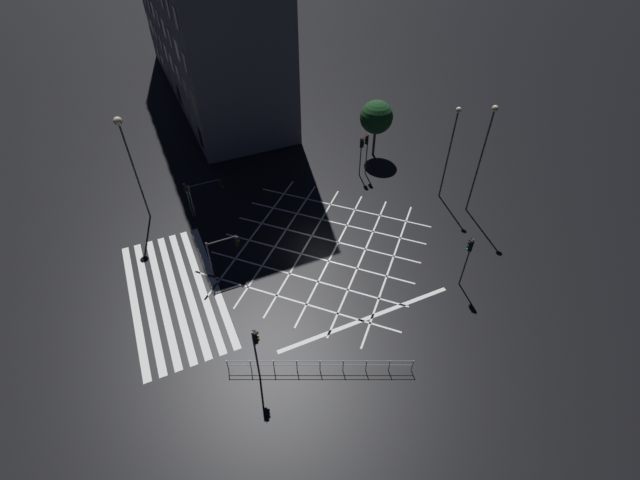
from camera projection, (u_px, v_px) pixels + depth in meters
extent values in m
plane|color=black|center=(320.00, 248.00, 33.33)|extent=(200.00, 200.00, 0.00)
cube|color=silver|center=(213.00, 281.00, 30.72)|extent=(12.61, 0.50, 0.01)
cube|color=silver|center=(201.00, 285.00, 30.44)|extent=(12.61, 0.50, 0.01)
cube|color=silver|center=(188.00, 289.00, 30.16)|extent=(12.61, 0.50, 0.01)
cube|color=silver|center=(175.00, 293.00, 29.89)|extent=(12.61, 0.50, 0.01)
cube|color=silver|center=(162.00, 297.00, 29.61)|extent=(12.61, 0.50, 0.01)
cube|color=silver|center=(148.00, 301.00, 29.33)|extent=(12.61, 0.50, 0.01)
cube|color=silver|center=(135.00, 305.00, 29.06)|extent=(12.61, 0.50, 0.01)
cube|color=silver|center=(291.00, 300.00, 29.42)|extent=(10.99, 10.99, 0.01)
cube|color=silver|center=(256.00, 232.00, 34.79)|extent=(10.99, 10.99, 0.01)
cube|color=silver|center=(304.00, 278.00, 30.98)|extent=(10.99, 10.99, 0.01)
cube|color=silver|center=(281.00, 238.00, 34.20)|extent=(10.99, 10.99, 0.01)
cube|color=silver|center=(315.00, 257.00, 32.54)|extent=(10.99, 10.99, 0.01)
cube|color=silver|center=(307.00, 245.00, 33.62)|extent=(10.99, 10.99, 0.01)
cube|color=silver|center=(325.00, 239.00, 34.10)|extent=(10.99, 10.99, 0.01)
cube|color=silver|center=(334.00, 251.00, 33.03)|extent=(10.99, 10.99, 0.01)
cube|color=silver|center=(334.00, 222.00, 35.67)|extent=(10.99, 10.99, 0.01)
cube|color=silver|center=(361.00, 259.00, 32.45)|extent=(10.99, 10.99, 0.01)
cube|color=silver|center=(343.00, 207.00, 37.23)|extent=(10.99, 10.99, 0.01)
cube|color=silver|center=(390.00, 266.00, 31.86)|extent=(10.99, 10.99, 0.01)
cube|color=silver|center=(367.00, 318.00, 28.24)|extent=(0.30, 12.61, 0.01)
cube|color=black|center=(154.00, 46.00, 62.87)|extent=(1.40, 0.06, 1.80)
cube|color=black|center=(158.00, 54.00, 60.31)|extent=(1.40, 0.06, 1.80)
cube|color=beige|center=(163.00, 63.00, 57.74)|extent=(1.40, 0.06, 1.80)
cube|color=beige|center=(168.00, 72.00, 55.17)|extent=(1.40, 0.06, 1.80)
cube|color=beige|center=(173.00, 83.00, 52.61)|extent=(1.40, 0.06, 1.80)
cube|color=black|center=(179.00, 94.00, 50.04)|extent=(1.40, 0.06, 1.80)
cube|color=beige|center=(185.00, 107.00, 47.47)|extent=(1.40, 0.06, 1.80)
cube|color=beige|center=(192.00, 122.00, 44.91)|extent=(1.40, 0.06, 1.80)
cube|color=black|center=(201.00, 138.00, 42.34)|extent=(1.40, 0.06, 1.80)
cube|color=beige|center=(148.00, 19.00, 60.46)|extent=(1.40, 0.06, 1.80)
cube|color=beige|center=(152.00, 26.00, 57.89)|extent=(1.40, 0.06, 1.80)
cube|color=black|center=(156.00, 34.00, 55.32)|extent=(1.40, 0.06, 1.80)
cube|color=black|center=(161.00, 43.00, 52.76)|extent=(1.40, 0.06, 1.80)
cube|color=beige|center=(166.00, 52.00, 50.19)|extent=(1.40, 0.06, 1.80)
cube|color=beige|center=(172.00, 63.00, 47.62)|extent=(1.40, 0.06, 1.80)
cube|color=beige|center=(178.00, 75.00, 45.05)|extent=(1.40, 0.06, 1.80)
cube|color=beige|center=(185.00, 88.00, 42.49)|extent=(1.40, 0.06, 1.80)
cube|color=beige|center=(193.00, 103.00, 39.92)|extent=(1.40, 0.06, 1.80)
cube|color=black|center=(149.00, 3.00, 52.90)|extent=(1.40, 0.06, 1.80)
cube|color=beige|center=(153.00, 11.00, 50.34)|extent=(1.40, 0.06, 1.80)
cube|color=black|center=(158.00, 19.00, 47.77)|extent=(1.40, 0.06, 1.80)
cube|color=beige|center=(164.00, 28.00, 45.20)|extent=(1.40, 0.06, 1.80)
cube|color=black|center=(170.00, 38.00, 42.64)|extent=(1.40, 0.06, 1.80)
cube|color=beige|center=(177.00, 50.00, 40.07)|extent=(1.40, 0.06, 1.80)
cube|color=black|center=(185.00, 63.00, 37.50)|extent=(1.40, 0.06, 1.80)
cube|color=black|center=(168.00, 7.00, 37.65)|extent=(1.40, 0.06, 1.80)
cube|color=black|center=(176.00, 18.00, 35.09)|extent=(1.40, 0.06, 1.80)
cylinder|color=#424244|center=(210.00, 260.00, 30.07)|extent=(0.11, 0.11, 3.21)
cylinder|color=#424244|center=(221.00, 240.00, 29.42)|extent=(0.09, 2.07, 0.09)
cube|color=black|center=(237.00, 241.00, 30.03)|extent=(0.28, 0.16, 0.90)
sphere|color=black|center=(238.00, 237.00, 29.87)|extent=(0.18, 0.18, 0.18)
sphere|color=orange|center=(238.00, 241.00, 30.07)|extent=(0.18, 0.18, 0.18)
sphere|color=black|center=(239.00, 244.00, 30.27)|extent=(0.18, 0.18, 0.18)
cube|color=black|center=(235.00, 241.00, 30.01)|extent=(0.36, 0.02, 0.98)
cylinder|color=#424244|center=(256.00, 356.00, 23.60)|extent=(0.11, 0.11, 4.38)
cube|color=black|center=(255.00, 337.00, 22.51)|extent=(0.28, 0.16, 0.90)
sphere|color=black|center=(257.00, 333.00, 22.34)|extent=(0.18, 0.18, 0.18)
sphere|color=orange|center=(258.00, 336.00, 22.54)|extent=(0.18, 0.18, 0.18)
sphere|color=black|center=(258.00, 340.00, 22.74)|extent=(0.18, 0.18, 0.18)
cube|color=black|center=(254.00, 338.00, 22.48)|extent=(0.36, 0.02, 0.98)
cylinder|color=#424244|center=(192.00, 202.00, 35.03)|extent=(0.11, 0.11, 3.31)
cylinder|color=#424244|center=(204.00, 183.00, 34.41)|extent=(0.09, 2.53, 0.09)
cube|color=black|center=(220.00, 184.00, 35.10)|extent=(0.28, 0.16, 0.90)
sphere|color=black|center=(221.00, 181.00, 34.94)|extent=(0.18, 0.18, 0.18)
sphere|color=black|center=(222.00, 184.00, 35.14)|extent=(0.18, 0.18, 0.18)
sphere|color=green|center=(222.00, 187.00, 35.34)|extent=(0.18, 0.18, 0.18)
cube|color=black|center=(219.00, 184.00, 35.08)|extent=(0.36, 0.02, 0.98)
cylinder|color=#424244|center=(189.00, 200.00, 35.06)|extent=(0.11, 0.11, 3.49)
cube|color=black|center=(186.00, 188.00, 34.14)|extent=(0.16, 0.28, 0.90)
sphere|color=black|center=(186.00, 186.00, 33.87)|extent=(0.18, 0.18, 0.18)
sphere|color=black|center=(187.00, 189.00, 34.07)|extent=(0.18, 0.18, 0.18)
sphere|color=green|center=(187.00, 192.00, 34.27)|extent=(0.18, 0.18, 0.18)
cube|color=black|center=(186.00, 188.00, 34.20)|extent=(0.02, 0.36, 0.98)
cylinder|color=#424244|center=(367.00, 154.00, 39.83)|extent=(0.11, 0.11, 4.13)
cube|color=black|center=(367.00, 140.00, 38.74)|extent=(0.28, 0.16, 0.90)
sphere|color=red|center=(366.00, 137.00, 38.51)|extent=(0.18, 0.18, 0.18)
sphere|color=black|center=(365.00, 140.00, 38.71)|extent=(0.18, 0.18, 0.18)
sphere|color=black|center=(365.00, 143.00, 38.91)|extent=(0.18, 0.18, 0.18)
cube|color=black|center=(367.00, 139.00, 38.77)|extent=(0.36, 0.02, 0.98)
cylinder|color=#424244|center=(466.00, 263.00, 29.10)|extent=(0.11, 0.11, 4.28)
cube|color=black|center=(470.00, 245.00, 27.96)|extent=(0.28, 0.16, 0.90)
sphere|color=black|center=(470.00, 243.00, 27.73)|extent=(0.18, 0.18, 0.18)
sphere|color=black|center=(468.00, 246.00, 27.93)|extent=(0.18, 0.18, 0.18)
sphere|color=green|center=(467.00, 249.00, 28.13)|extent=(0.18, 0.18, 0.18)
cube|color=black|center=(471.00, 245.00, 27.99)|extent=(0.36, 0.02, 0.98)
cylinder|color=#424244|center=(360.00, 157.00, 39.65)|extent=(0.11, 0.11, 3.99)
cube|color=black|center=(362.00, 143.00, 38.56)|extent=(0.16, 0.28, 0.90)
sphere|color=black|center=(363.00, 141.00, 38.28)|extent=(0.18, 0.18, 0.18)
sphere|color=black|center=(363.00, 144.00, 38.48)|extent=(0.18, 0.18, 0.18)
sphere|color=green|center=(363.00, 147.00, 38.68)|extent=(0.18, 0.18, 0.18)
cube|color=black|center=(362.00, 143.00, 38.62)|extent=(0.02, 0.36, 0.98)
cylinder|color=#424244|center=(479.00, 164.00, 33.93)|extent=(0.14, 0.14, 9.07)
sphere|color=#F9E0B2|center=(495.00, 108.00, 30.81)|extent=(0.47, 0.47, 0.47)
cylinder|color=#424244|center=(448.00, 157.00, 35.76)|extent=(0.14, 0.14, 8.06)
sphere|color=#F9E0B2|center=(459.00, 110.00, 32.98)|extent=(0.43, 0.43, 0.43)
cylinder|color=#424244|center=(136.00, 174.00, 33.41)|extent=(0.14, 0.14, 8.52)
sphere|color=#F9E0B2|center=(118.00, 121.00, 30.43)|extent=(0.63, 0.63, 0.63)
cylinder|color=#473323|center=(374.00, 142.00, 42.79)|extent=(0.26, 0.26, 2.92)
sphere|color=#19421E|center=(376.00, 117.00, 41.01)|extent=(3.20, 3.20, 3.20)
cylinder|color=#9EA0A5|center=(228.00, 366.00, 25.03)|extent=(0.05, 0.05, 1.05)
cylinder|color=#9EA0A5|center=(251.00, 366.00, 25.03)|extent=(0.05, 0.05, 1.05)
cylinder|color=#9EA0A5|center=(274.00, 366.00, 25.03)|extent=(0.05, 0.05, 1.05)
cylinder|color=#9EA0A5|center=(297.00, 366.00, 25.03)|extent=(0.05, 0.05, 1.05)
cylinder|color=#9EA0A5|center=(320.00, 366.00, 25.03)|extent=(0.05, 0.05, 1.05)
cylinder|color=#9EA0A5|center=(343.00, 366.00, 25.03)|extent=(0.05, 0.05, 1.05)
cylinder|color=#9EA0A5|center=(366.00, 366.00, 25.03)|extent=(0.05, 0.05, 1.05)
cylinder|color=#9EA0A5|center=(389.00, 366.00, 25.03)|extent=(0.05, 0.05, 1.05)
cylinder|color=#9EA0A5|center=(412.00, 366.00, 25.03)|extent=(0.05, 0.05, 1.05)
cylinder|color=#9EA0A5|center=(320.00, 361.00, 24.71)|extent=(4.52, 9.88, 0.04)
cylinder|color=#9EA0A5|center=(320.00, 365.00, 25.00)|extent=(4.52, 9.88, 0.04)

